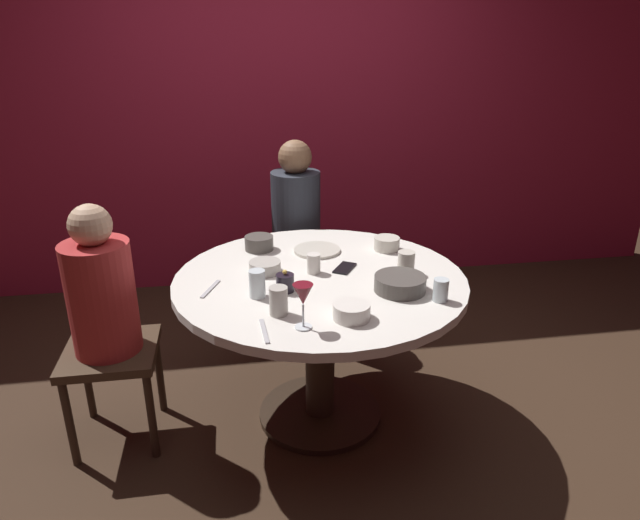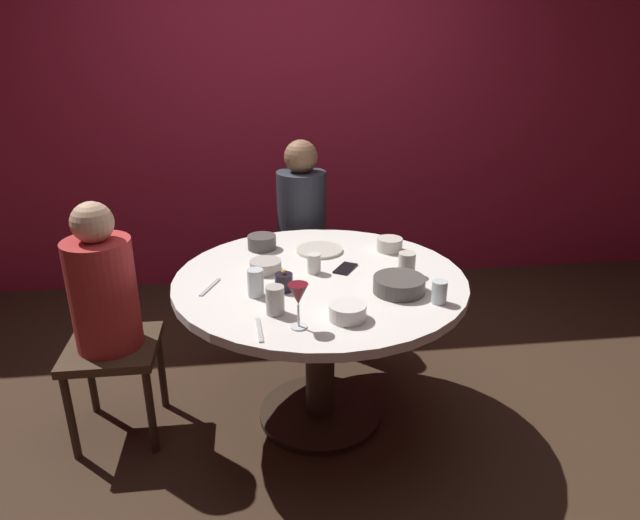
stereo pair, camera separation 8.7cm
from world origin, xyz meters
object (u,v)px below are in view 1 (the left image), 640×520
wine_glass (303,296)px  cell_phone (345,268)px  cup_center_front (257,284)px  dining_table (320,308)px  bowl_small_white (387,244)px  cup_by_right_diner (279,301)px  cup_by_left_diner (406,263)px  bowl_rice_portion (351,311)px  bowl_salad_center (400,283)px  cup_far_edge (441,290)px  seated_diner_back (296,219)px  seated_diner_left (102,302)px  cup_near_candle (314,263)px  dinner_plate (317,250)px  candle_holder (285,283)px  bowl_sauce_side (259,243)px  bowl_serving_large (265,267)px

wine_glass → cell_phone: wine_glass is taller
cup_center_front → dining_table: bearing=29.6°
bowl_small_white → cup_by_right_diner: size_ratio=1.12×
cup_by_left_diner → bowl_rice_portion: bearing=-130.9°
bowl_salad_center → cup_far_edge: (0.13, -0.12, 0.01)m
wine_glass → seated_diner_back: bearing=84.3°
seated_diner_left → cup_near_candle: bearing=3.0°
cell_phone → dinner_plate: bearing=-37.2°
candle_holder → cup_by_right_diner: 0.21m
candle_holder → cup_far_edge: 0.64m
bowl_small_white → cup_by_right_diner: bearing=-134.3°
seated_diner_back → cup_by_left_diner: 1.01m
dining_table → bowl_sauce_side: size_ratio=9.16×
wine_glass → cup_by_right_diner: bearing=122.9°
seated_diner_back → cup_by_left_diner: (0.39, -0.93, 0.07)m
seated_diner_left → bowl_salad_center: (1.25, -0.20, 0.09)m
wine_glass → bowl_salad_center: wine_glass is taller
seated_diner_back → cup_far_edge: 1.30m
bowl_sauce_side → cup_far_edge: size_ratio=1.51×
dining_table → bowl_rice_portion: (0.05, -0.41, 0.19)m
dining_table → wine_glass: (-0.14, -0.46, 0.29)m
cup_near_candle → seated_diner_back: bearing=88.5°
bowl_serving_large → bowl_sauce_side: bowl_sauce_side is taller
cup_far_edge → cup_by_right_diner: bearing=-178.8°
bowl_serving_large → bowl_salad_center: bearing=-27.8°
candle_holder → bowl_serving_large: bearing=107.9°
cup_near_candle → wine_glass: bearing=-102.8°
cell_phone → bowl_salad_center: bowl_salad_center is taller
seated_diner_back → wine_glass: size_ratio=6.86×
cup_far_edge → cell_phone: bearing=129.2°
seated_diner_back → bowl_salad_center: (0.31, -1.10, 0.05)m
cup_near_candle → cup_far_edge: 0.59m
seated_diner_left → bowl_serving_large: bearing=7.2°
wine_glass → bowl_rice_portion: wine_glass is taller
bowl_small_white → cup_center_front: 0.81m
bowl_serving_large → cup_far_edge: 0.80m
dinner_plate → cup_by_right_diner: size_ratio=2.04×
seated_diner_left → bowl_sauce_side: bearing=29.0°
wine_glass → cup_near_candle: wine_glass is taller
cup_near_candle → bowl_serving_large: bearing=169.4°
dinner_plate → cell_phone: size_ratio=1.66×
bowl_sauce_side → cup_near_candle: cup_near_candle is taller
candle_holder → bowl_small_white: bearing=36.3°
seated_diner_back → bowl_serving_large: size_ratio=8.35×
bowl_sauce_side → bowl_rice_portion: (0.30, -0.80, -0.00)m
cup_center_front → cup_by_left_diner: bearing=11.3°
cup_center_front → candle_holder: bearing=16.8°
dining_table → candle_holder: candle_holder is taller
bowl_serving_large → cup_by_left_diner: (0.63, -0.12, 0.03)m
seated_diner_back → candle_holder: 1.04m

